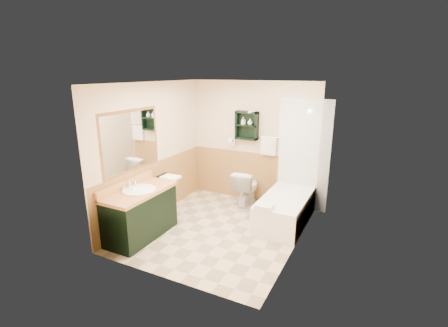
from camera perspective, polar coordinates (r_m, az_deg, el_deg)
floor at (r=5.58m, az=-1.00°, el=-11.44°), size 3.00×3.00×0.00m
back_wall at (r=6.49m, az=5.16°, el=3.71°), size 2.60×0.04×2.40m
left_wall at (r=5.85m, az=-12.61°, el=2.04°), size 0.04×3.00×2.40m
right_wall at (r=4.70m, az=13.35°, el=-1.40°), size 0.04×3.00×2.40m
ceiling at (r=4.96m, az=-1.13°, el=14.24°), size 2.60×3.00×0.04m
wainscot_left at (r=6.03m, az=-11.95°, el=-4.46°), size 2.98×2.98×1.00m
wainscot_back at (r=6.64m, az=4.90°, el=-2.26°), size 2.58×2.58×1.00m
mirror_frame at (r=5.35m, az=-16.06°, el=3.81°), size 1.30×1.30×1.00m
mirror_glass at (r=5.35m, az=-16.02°, el=3.81°), size 1.20×1.20×0.90m
tile_right at (r=5.46m, az=14.70°, el=-0.74°), size 1.50×1.50×2.10m
tile_back at (r=6.19m, az=13.83°, el=1.29°), size 0.95×0.95×2.10m
tile_accent at (r=5.29m, az=15.24°, el=8.14°), size 1.50×1.50×0.10m
wall_shelf at (r=6.36m, az=4.02°, el=6.69°), size 0.45×0.15×0.55m
hair_dryer at (r=6.56m, az=1.62°, el=3.91°), size 0.10×0.24×0.18m
towel_bar at (r=6.28m, az=7.94°, el=4.61°), size 0.40×0.06×0.40m
curtain_rod at (r=5.47m, az=7.61°, el=9.85°), size 0.03×1.60×0.03m
shower_curtain at (r=5.78m, az=7.88°, el=1.60°), size 1.05×1.05×1.70m
vanity at (r=5.37m, az=-14.43°, el=-8.51°), size 0.59×1.23×0.78m
bathtub at (r=5.82m, az=10.74°, el=-7.87°), size 0.73×1.50×0.49m
toilet at (r=6.41m, az=3.94°, el=-4.30°), size 0.43×0.74×0.71m
counter_towel at (r=5.67m, az=-9.38°, el=-2.43°), size 0.30×0.24×0.04m
vanity_book at (r=5.84m, az=-11.15°, el=-0.90°), size 0.18×0.03×0.25m
tub_towel at (r=5.17m, az=7.10°, el=-7.47°), size 0.27×0.22×0.07m
soap_bottle_a at (r=6.37m, az=3.41°, el=7.16°), size 0.11×0.15×0.06m
soap_bottle_b at (r=6.32m, az=4.60°, el=7.20°), size 0.12×0.14×0.10m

